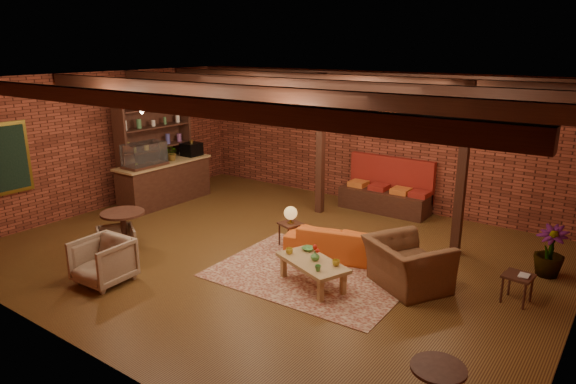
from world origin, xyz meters
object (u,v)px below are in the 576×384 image
Objects in this scene: round_table_left at (124,226)px; coffee_table at (312,263)px; sofa at (344,242)px; armchair_a at (117,242)px; side_table_lamp at (291,216)px; side_table_book at (518,277)px; armchair_b at (103,259)px; plant_tall at (558,200)px; armchair_right at (408,256)px.

coffee_table is at bearing 14.93° from round_table_left.
armchair_a is at bearing 20.23° from sofa.
side_table_lamp reaches higher than side_table_book.
side_table_book is at bearing 19.55° from round_table_left.
armchair_b is at bearing -150.34° from side_table_book.
round_table_left reaches higher than coffee_table.
side_table_lamp is 4.11m from side_table_book.
side_table_lamp is 1.24× the size of armchair_a.
coffee_table is at bearing -41.72° from armchair_a.
sofa is 2.54× the size of armchair_b.
round_table_left is 6.80m from side_table_book.
armchair_b is (-2.71, -3.20, 0.11)m from sofa.
plant_tall is at bearing 18.87° from side_table_lamp.
armchair_a is 0.54× the size of armchair_right.
armchair_right is 0.45× the size of plant_tall.
armchair_a is at bearing -158.53° from side_table_book.
sofa reaches higher than side_table_book.
armchair_a reaches higher than sofa.
coffee_table is 1.72× the size of side_table_lamp.
plant_tall reaches higher than armchair_a.
round_table_left reaches higher than sofa.
sofa is 4.20m from armchair_b.
round_table_left is at bearing 123.77° from armchair_b.
side_table_lamp is 0.30× the size of plant_tall.
armchair_right reaches higher than round_table_left.
side_table_book is (2.98, 0.04, 0.11)m from sofa.
plant_tall reaches higher than round_table_left.
armchair_a is 6.82m from side_table_book.
armchair_b reaches higher than side_table_lamp.
side_table_lamp is at bearing -9.81° from sofa.
coffee_table is 4.15m from plant_tall.
plant_tall reaches higher than armchair_right.
armchair_b is 0.68× the size of armchair_right.
sofa is 2.59× the size of side_table_lamp.
armchair_a is (-2.24, -2.34, -0.29)m from side_table_lamp.
side_table_lamp is 4.62m from plant_tall.
sofa is at bearing 33.07° from round_table_left.
side_table_lamp reaches higher than armchair_a.
sofa is 2.55× the size of round_table_left.
sofa is 4.10m from round_table_left.
armchair_b reaches higher than coffee_table.
sofa is at bearing -24.15° from armchair_a.
plant_tall is at bearing 40.82° from coffee_table.
plant_tall is (4.32, 1.48, 0.72)m from side_table_lamp.
sofa is 1.18m from side_table_lamp.
sofa is at bearing -156.95° from plant_tall.
side_table_lamp is 3.47m from armchair_b.
round_table_left reaches higher than side_table_lamp.
armchair_b is (0.72, -0.97, -0.15)m from round_table_left.
sofa is 4.17m from armchair_a.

